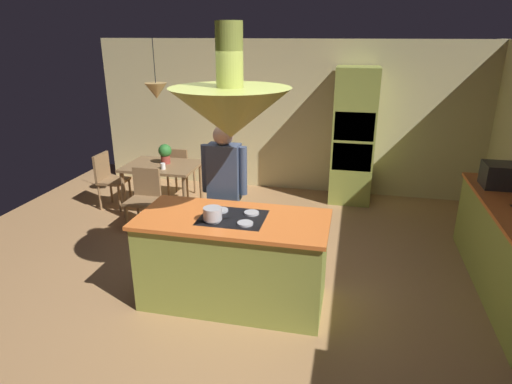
# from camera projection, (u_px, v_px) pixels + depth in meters

# --- Properties ---
(ground) EXTENTS (8.16, 8.16, 0.00)m
(ground) POSITION_uv_depth(u_px,v_px,m) (239.00, 289.00, 4.79)
(ground) COLOR #AD7F51
(wall_back) EXTENTS (6.80, 0.10, 2.55)m
(wall_back) POSITION_uv_depth(u_px,v_px,m) (289.00, 117.00, 7.51)
(wall_back) COLOR beige
(wall_back) RESTS_ON ground
(kitchen_island) EXTENTS (1.89, 0.88, 0.96)m
(kitchen_island) POSITION_uv_depth(u_px,v_px,m) (233.00, 260.00, 4.45)
(kitchen_island) COLOR #939E42
(kitchen_island) RESTS_ON ground
(oven_tower) EXTENTS (0.66, 0.62, 2.16)m
(oven_tower) POSITION_uv_depth(u_px,v_px,m) (353.00, 137.00, 6.98)
(oven_tower) COLOR #939E42
(oven_tower) RESTS_ON ground
(dining_table) EXTENTS (1.09, 0.83, 0.76)m
(dining_table) POSITION_uv_depth(u_px,v_px,m) (162.00, 171.00, 6.66)
(dining_table) COLOR olive
(dining_table) RESTS_ON ground
(person_at_island) EXTENTS (0.53, 0.23, 1.70)m
(person_at_island) POSITION_uv_depth(u_px,v_px,m) (225.00, 188.00, 4.98)
(person_at_island) COLOR tan
(person_at_island) RESTS_ON ground
(range_hood) EXTENTS (1.10, 1.10, 1.00)m
(range_hood) POSITION_uv_depth(u_px,v_px,m) (230.00, 110.00, 3.92)
(range_hood) COLOR #939E42
(pendant_light_over_table) EXTENTS (0.32, 0.32, 0.82)m
(pendant_light_over_table) POSITION_uv_depth(u_px,v_px,m) (156.00, 91.00, 6.24)
(pendant_light_over_table) COLOR #E0B266
(chair_facing_island) EXTENTS (0.40, 0.40, 0.87)m
(chair_facing_island) POSITION_uv_depth(u_px,v_px,m) (144.00, 195.00, 6.13)
(chair_facing_island) COLOR olive
(chair_facing_island) RESTS_ON ground
(chair_by_back_wall) EXTENTS (0.40, 0.40, 0.87)m
(chair_by_back_wall) POSITION_uv_depth(u_px,v_px,m) (179.00, 169.00, 7.29)
(chair_by_back_wall) COLOR olive
(chair_by_back_wall) RESTS_ON ground
(chair_at_corner) EXTENTS (0.40, 0.40, 0.87)m
(chair_at_corner) POSITION_uv_depth(u_px,v_px,m) (109.00, 177.00, 6.90)
(chair_at_corner) COLOR olive
(chair_at_corner) RESTS_ON ground
(potted_plant_on_table) EXTENTS (0.20, 0.20, 0.30)m
(potted_plant_on_table) POSITION_uv_depth(u_px,v_px,m) (165.00, 153.00, 6.64)
(potted_plant_on_table) COLOR #99382D
(potted_plant_on_table) RESTS_ON dining_table
(cup_on_table) EXTENTS (0.07, 0.07, 0.09)m
(cup_on_table) POSITION_uv_depth(u_px,v_px,m) (163.00, 166.00, 6.40)
(cup_on_table) COLOR white
(cup_on_table) RESTS_ON dining_table
(microwave_on_counter) EXTENTS (0.46, 0.36, 0.28)m
(microwave_on_counter) POSITION_uv_depth(u_px,v_px,m) (504.00, 176.00, 5.08)
(microwave_on_counter) COLOR #232326
(microwave_on_counter) RESTS_ON counter_run_right
(cooking_pot_on_cooktop) EXTENTS (0.18, 0.18, 0.12)m
(cooking_pot_on_cooktop) POSITION_uv_depth(u_px,v_px,m) (213.00, 214.00, 4.17)
(cooking_pot_on_cooktop) COLOR #B2B2B7
(cooking_pot_on_cooktop) RESTS_ON kitchen_island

